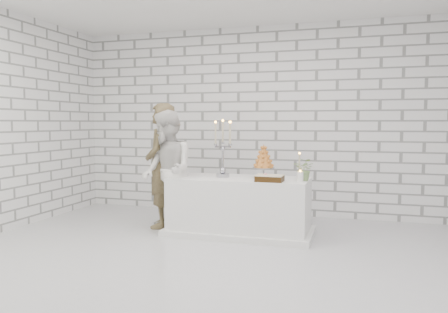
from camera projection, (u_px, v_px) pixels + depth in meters
ground at (206, 258)px, 4.81m from camera, size 6.00×5.00×0.01m
wall_back at (257, 121)px, 7.07m from camera, size 6.00×0.01×3.00m
wall_front at (47, 118)px, 2.31m from camera, size 6.00×0.01×3.00m
cake_table at (240, 206)px, 5.82m from camera, size 1.80×0.80×0.75m
groom at (161, 165)px, 6.20m from camera, size 0.56×0.72×1.75m
bride at (167, 172)px, 5.87m from camera, size 0.99×1.01×1.64m
candelabra at (223, 148)px, 5.83m from camera, size 0.39×0.39×0.77m
croquembouche at (264, 161)px, 5.76m from camera, size 0.32×0.32×0.44m
chocolate_cake at (270, 178)px, 5.43m from camera, size 0.34×0.24×0.08m
pillar_candle at (300, 177)px, 5.43m from camera, size 0.08×0.08×0.12m
extra_taper at (299, 166)px, 5.68m from camera, size 0.06×0.06×0.32m
flowers at (305, 169)px, 5.49m from camera, size 0.31×0.28×0.28m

